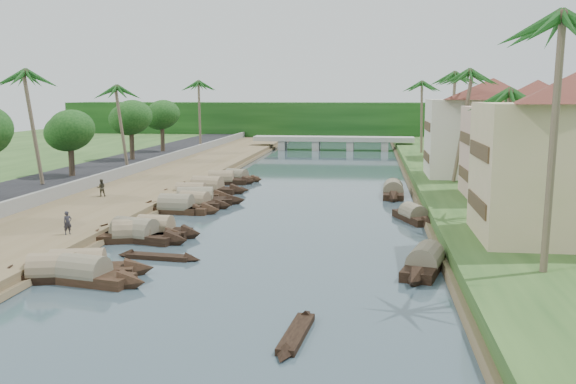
# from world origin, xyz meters

# --- Properties ---
(ground) EXTENTS (220.00, 220.00, 0.00)m
(ground) POSITION_xyz_m (0.00, 0.00, 0.00)
(ground) COLOR #364951
(ground) RESTS_ON ground
(left_bank) EXTENTS (10.00, 180.00, 0.80)m
(left_bank) POSITION_xyz_m (-16.00, 20.00, 0.40)
(left_bank) COLOR brown
(left_bank) RESTS_ON ground
(right_bank) EXTENTS (16.00, 180.00, 1.20)m
(right_bank) POSITION_xyz_m (19.00, 20.00, 0.60)
(right_bank) COLOR #26461C
(right_bank) RESTS_ON ground
(road) EXTENTS (8.00, 180.00, 1.40)m
(road) POSITION_xyz_m (-24.50, 20.00, 0.70)
(road) COLOR black
(road) RESTS_ON ground
(retaining_wall) EXTENTS (0.40, 180.00, 1.10)m
(retaining_wall) POSITION_xyz_m (-20.20, 20.00, 1.35)
(retaining_wall) COLOR gray
(retaining_wall) RESTS_ON left_bank
(treeline) EXTENTS (120.00, 14.00, 8.00)m
(treeline) POSITION_xyz_m (0.00, 100.00, 4.00)
(treeline) COLOR #0F330E
(treeline) RESTS_ON ground
(bridge) EXTENTS (28.00, 4.00, 2.40)m
(bridge) POSITION_xyz_m (0.00, 72.00, 1.72)
(bridge) COLOR #9B9B91
(bridge) RESTS_ON ground
(building_mid) EXTENTS (14.11, 14.11, 9.70)m
(building_mid) POSITION_xyz_m (19.99, 14.00, 6.13)
(building_mid) COLOR #CAA08F
(building_mid) RESTS_ON right_bank
(building_far) EXTENTS (15.59, 15.59, 10.20)m
(building_far) POSITION_xyz_m (18.99, 28.00, 6.38)
(building_far) COLOR beige
(building_far) RESTS_ON right_bank
(building_distant) EXTENTS (12.62, 12.62, 9.20)m
(building_distant) POSITION_xyz_m (19.99, 48.00, 5.88)
(building_distant) COLOR #CFB28B
(building_distant) RESTS_ON right_bank
(sampan_0) EXTENTS (7.97, 3.17, 2.08)m
(sampan_0) POSITION_xyz_m (-8.24, -10.42, 0.41)
(sampan_0) COLOR black
(sampan_0) RESTS_ON ground
(sampan_1) EXTENTS (7.07, 3.33, 2.08)m
(sampan_1) POSITION_xyz_m (-9.94, -10.30, 0.41)
(sampan_1) COLOR black
(sampan_1) RESTS_ON ground
(sampan_2) EXTENTS (8.45, 3.64, 2.19)m
(sampan_2) POSITION_xyz_m (-8.94, -9.43, 0.42)
(sampan_2) COLOR black
(sampan_2) RESTS_ON ground
(sampan_3) EXTENTS (8.57, 3.97, 2.26)m
(sampan_3) POSITION_xyz_m (-9.01, -0.71, 0.42)
(sampan_3) COLOR black
(sampan_3) RESTS_ON ground
(sampan_4) EXTENTS (7.50, 3.67, 2.11)m
(sampan_4) POSITION_xyz_m (-9.12, -0.95, 0.41)
(sampan_4) COLOR black
(sampan_4) RESTS_ON ground
(sampan_5) EXTENTS (6.87, 2.16, 2.18)m
(sampan_5) POSITION_xyz_m (-8.05, 0.56, 0.42)
(sampan_5) COLOR black
(sampan_5) RESTS_ON ground
(sampan_6) EXTENTS (7.88, 2.34, 2.31)m
(sampan_6) POSITION_xyz_m (-9.32, 9.51, 0.42)
(sampan_6) COLOR black
(sampan_6) RESTS_ON ground
(sampan_7) EXTENTS (7.33, 2.92, 1.95)m
(sampan_7) POSITION_xyz_m (-8.56, 12.33, 0.41)
(sampan_7) COLOR black
(sampan_7) RESTS_ON ground
(sampan_8) EXTENTS (6.44, 2.74, 1.98)m
(sampan_8) POSITION_xyz_m (-9.50, 9.54, 0.41)
(sampan_8) COLOR black
(sampan_8) RESTS_ON ground
(sampan_9) EXTENTS (9.34, 3.48, 2.30)m
(sampan_9) POSITION_xyz_m (-8.86, 13.70, 0.42)
(sampan_9) COLOR black
(sampan_9) RESTS_ON ground
(sampan_10) EXTENTS (7.91, 2.04, 2.18)m
(sampan_10) POSITION_xyz_m (-10.17, 16.86, 0.41)
(sampan_10) COLOR black
(sampan_10) RESTS_ON ground
(sampan_11) EXTENTS (8.79, 3.08, 2.44)m
(sampan_11) POSITION_xyz_m (-9.58, 20.67, 0.42)
(sampan_11) COLOR black
(sampan_11) RESTS_ON ground
(sampan_12) EXTENTS (7.14, 4.19, 1.79)m
(sampan_12) POSITION_xyz_m (-8.60, 30.27, 0.40)
(sampan_12) COLOR black
(sampan_12) RESTS_ON ground
(sampan_13) EXTENTS (7.97, 2.58, 2.16)m
(sampan_13) POSITION_xyz_m (-9.60, 26.81, 0.41)
(sampan_13) COLOR black
(sampan_13) RESTS_ON ground
(sampan_14) EXTENTS (3.61, 8.48, 2.05)m
(sampan_14) POSITION_xyz_m (9.71, -5.69, 0.41)
(sampan_14) COLOR black
(sampan_14) RESTS_ON ground
(sampan_15) EXTENTS (3.68, 6.82, 1.87)m
(sampan_15) POSITION_xyz_m (9.95, 8.40, 0.41)
(sampan_15) COLOR black
(sampan_15) RESTS_ON ground
(sampan_16) EXTENTS (2.11, 9.34, 2.26)m
(sampan_16) POSITION_xyz_m (8.82, 20.99, 0.42)
(sampan_16) COLOR black
(sampan_16) RESTS_ON ground
(canoe_0) EXTENTS (1.30, 5.81, 0.76)m
(canoe_0) POSITION_xyz_m (3.71, -16.55, 0.10)
(canoe_0) COLOR black
(canoe_0) RESTS_ON ground
(canoe_1) EXTENTS (5.41, 1.45, 0.86)m
(canoe_1) POSITION_xyz_m (-5.85, -5.29, 0.10)
(canoe_1) COLOR black
(canoe_1) RESTS_ON ground
(canoe_2) EXTENTS (5.33, 1.37, 0.77)m
(canoe_2) POSITION_xyz_m (-8.16, 22.48, 0.10)
(canoe_2) COLOR black
(canoe_2) RESTS_ON ground
(palm_0) EXTENTS (3.20, 3.20, 13.63)m
(palm_0) POSITION_xyz_m (15.00, -9.71, 12.95)
(palm_0) COLOR brown
(palm_0) RESTS_ON ground
(palm_1) EXTENTS (3.20, 3.20, 10.22)m
(palm_1) POSITION_xyz_m (16.00, 5.07, 9.68)
(palm_1) COLOR brown
(palm_1) RESTS_ON ground
(palm_2) EXTENTS (3.20, 3.20, 12.22)m
(palm_2) POSITION_xyz_m (15.00, 22.95, 11.63)
(palm_2) COLOR brown
(palm_2) RESTS_ON ground
(palm_3) EXTENTS (3.20, 3.20, 12.48)m
(palm_3) POSITION_xyz_m (16.00, 36.87, 11.86)
(palm_3) COLOR brown
(palm_3) RESTS_ON ground
(palm_5) EXTENTS (3.20, 3.20, 11.89)m
(palm_5) POSITION_xyz_m (-24.00, 14.66, 11.51)
(palm_5) COLOR brown
(palm_5) RESTS_ON ground
(palm_6) EXTENTS (3.20, 3.20, 10.70)m
(palm_6) POSITION_xyz_m (-22.00, 30.73, 10.36)
(palm_6) COLOR brown
(palm_6) RESTS_ON ground
(palm_7) EXTENTS (3.20, 3.20, 11.79)m
(palm_7) POSITION_xyz_m (14.00, 55.36, 11.19)
(palm_7) COLOR brown
(palm_7) RESTS_ON ground
(palm_8) EXTENTS (3.20, 3.20, 11.82)m
(palm_8) POSITION_xyz_m (-20.50, 58.81, 11.42)
(palm_8) COLOR brown
(palm_8) RESTS_ON ground
(tree_3) EXTENTS (4.67, 4.67, 6.56)m
(tree_3) POSITION_xyz_m (-24.00, 21.22, 5.96)
(tree_3) COLOR #463628
(tree_3) RESTS_ON ground
(tree_4) EXTENTS (4.96, 4.96, 7.40)m
(tree_4) POSITION_xyz_m (-24.00, 38.22, 6.68)
(tree_4) COLOR #463628
(tree_4) RESTS_ON ground
(tree_5) EXTENTS (4.76, 4.76, 7.31)m
(tree_5) POSITION_xyz_m (-24.00, 50.59, 6.66)
(tree_5) COLOR #463628
(tree_5) RESTS_ON ground
(tree_6) EXTENTS (4.46, 4.46, 7.35)m
(tree_6) POSITION_xyz_m (24.00, 29.19, 6.61)
(tree_6) COLOR #463628
(tree_6) RESTS_ON ground
(person_near) EXTENTS (0.64, 0.65, 1.51)m
(person_near) POSITION_xyz_m (-12.64, -2.96, 1.55)
(person_near) COLOR #28272F
(person_near) RESTS_ON left_bank
(person_far) EXTENTS (0.93, 0.86, 1.54)m
(person_far) POSITION_xyz_m (-16.95, 12.20, 1.57)
(person_far) COLOR #343124
(person_far) RESTS_ON left_bank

